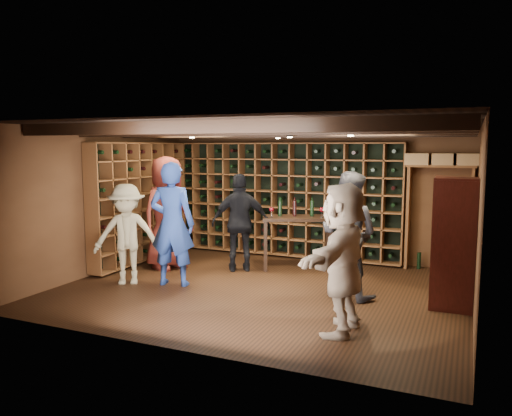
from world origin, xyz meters
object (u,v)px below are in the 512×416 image
at_px(man_blue_shirt, 172,224).
at_px(tasting_table, 297,223).
at_px(guest_khaki, 127,234).
at_px(guest_beige, 343,258).
at_px(guest_woman_black, 241,223).
at_px(guest_red_floral, 167,213).
at_px(display_cabinet, 453,246).
at_px(man_grey_suit, 348,235).

xyz_separation_m(man_blue_shirt, tasting_table, (1.46, 1.81, -0.15)).
xyz_separation_m(guest_khaki, guest_beige, (3.66, -0.73, 0.09)).
height_order(guest_khaki, guest_beige, guest_beige).
bearing_deg(guest_beige, guest_woman_black, -130.46).
height_order(man_blue_shirt, guest_red_floral, guest_red_floral).
bearing_deg(display_cabinet, guest_woman_black, 168.31).
bearing_deg(guest_woman_black, tasting_table, -174.21).
bearing_deg(guest_khaki, guest_beige, -42.95).
bearing_deg(guest_woman_black, guest_khaki, 20.60).
relative_size(man_blue_shirt, man_grey_suit, 1.07).
bearing_deg(guest_red_floral, guest_khaki, -160.09).
height_order(man_grey_suit, guest_beige, man_grey_suit).
distance_m(guest_khaki, guest_beige, 3.73).
xyz_separation_m(man_blue_shirt, man_grey_suit, (2.69, 0.48, -0.06)).
bearing_deg(man_grey_suit, guest_khaki, 28.55).
height_order(man_grey_suit, guest_khaki, man_grey_suit).
bearing_deg(man_grey_suit, guest_red_floral, 9.53).
relative_size(man_grey_suit, guest_red_floral, 0.91).
height_order(guest_beige, tasting_table, guest_beige).
bearing_deg(guest_red_floral, man_blue_shirt, -122.29).
relative_size(man_blue_shirt, guest_khaki, 1.22).
relative_size(guest_beige, tasting_table, 1.28).
xyz_separation_m(man_blue_shirt, guest_khaki, (-0.71, -0.22, -0.18)).
relative_size(display_cabinet, guest_woman_black, 1.02).
bearing_deg(guest_beige, guest_khaki, -98.64).
bearing_deg(guest_beige, tasting_table, -149.03).
bearing_deg(guest_woman_black, man_blue_shirt, 36.66).
bearing_deg(tasting_table, guest_woman_black, -168.87).
xyz_separation_m(display_cabinet, guest_beige, (-1.16, -1.47, 0.04)).
height_order(man_grey_suit, guest_red_floral, guest_red_floral).
bearing_deg(guest_red_floral, guest_woman_black, -55.58).
distance_m(man_grey_suit, tasting_table, 1.82).
relative_size(display_cabinet, man_grey_suit, 0.95).
distance_m(man_blue_shirt, guest_woman_black, 1.39).
distance_m(guest_woman_black, guest_khaki, 1.97).
xyz_separation_m(guest_woman_black, guest_beige, (2.35, -2.20, 0.03)).
bearing_deg(guest_beige, man_blue_shirt, -105.23).
height_order(display_cabinet, guest_red_floral, guest_red_floral).
height_order(display_cabinet, guest_woman_black, display_cabinet).
relative_size(guest_khaki, tasting_table, 1.15).
bearing_deg(display_cabinet, guest_khaki, -171.23).
bearing_deg(man_grey_suit, guest_woman_black, -3.31).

